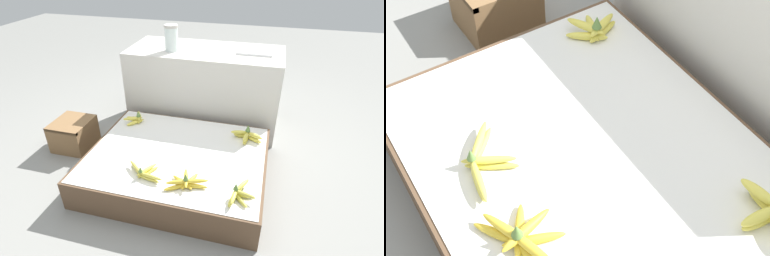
% 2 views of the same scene
% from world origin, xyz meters
% --- Properties ---
extents(ground_plane, '(10.00, 10.00, 0.00)m').
position_xyz_m(ground_plane, '(0.00, 0.00, 0.00)').
color(ground_plane, gray).
extents(display_platform, '(1.22, 0.98, 0.22)m').
position_xyz_m(display_platform, '(0.00, 0.00, 0.11)').
color(display_platform, brown).
rests_on(display_platform, ground_plane).
extents(back_vendor_table, '(1.30, 0.59, 0.69)m').
position_xyz_m(back_vendor_table, '(-0.00, 0.84, 0.35)').
color(back_vendor_table, beige).
rests_on(back_vendor_table, ground_plane).
extents(wooden_crate, '(0.29, 0.31, 0.24)m').
position_xyz_m(wooden_crate, '(-0.94, 0.16, 0.12)').
color(wooden_crate, olive).
rests_on(wooden_crate, ground_plane).
extents(banana_bunch_front_midleft, '(0.27, 0.16, 0.08)m').
position_xyz_m(banana_bunch_front_midleft, '(-0.13, -0.28, 0.24)').
color(banana_bunch_front_midleft, '#DBCC4C').
rests_on(banana_bunch_front_midleft, display_platform).
extents(banana_bunch_front_midright, '(0.25, 0.21, 0.10)m').
position_xyz_m(banana_bunch_front_midright, '(0.15, -0.30, 0.24)').
color(banana_bunch_front_midright, gold).
rests_on(banana_bunch_front_midright, display_platform).
extents(banana_bunch_front_right, '(0.15, 0.23, 0.09)m').
position_xyz_m(banana_bunch_front_right, '(0.47, -0.32, 0.24)').
color(banana_bunch_front_right, gold).
rests_on(banana_bunch_front_right, display_platform).
extents(banana_bunch_back_left, '(0.16, 0.21, 0.10)m').
position_xyz_m(banana_bunch_back_left, '(-0.45, 0.32, 0.25)').
color(banana_bunch_back_left, '#DBCC4C').
rests_on(banana_bunch_back_left, display_platform).
extents(banana_bunch_back_right, '(0.24, 0.14, 0.11)m').
position_xyz_m(banana_bunch_back_right, '(0.45, 0.28, 0.25)').
color(banana_bunch_back_right, '#DBCC4C').
rests_on(banana_bunch_back_right, display_platform).
extents(glass_jar, '(0.11, 0.11, 0.21)m').
position_xyz_m(glass_jar, '(-0.26, 0.73, 0.80)').
color(glass_jar, silver).
rests_on(glass_jar, back_vendor_table).
extents(foam_tray_white, '(0.28, 0.19, 0.02)m').
position_xyz_m(foam_tray_white, '(0.41, 0.86, 0.70)').
color(foam_tray_white, white).
rests_on(foam_tray_white, back_vendor_table).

